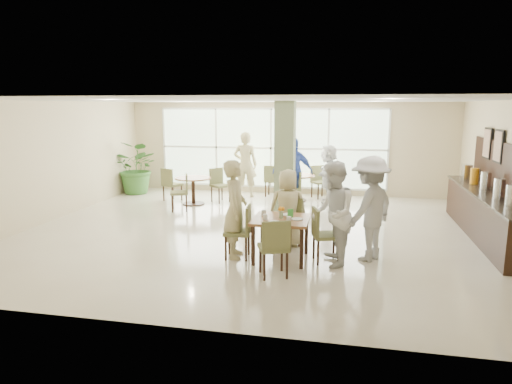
% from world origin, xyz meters
% --- Properties ---
extents(ground, '(10.00, 10.00, 0.00)m').
position_xyz_m(ground, '(0.00, 0.00, 0.00)').
color(ground, beige).
rests_on(ground, ground).
extents(room_shell, '(10.00, 10.00, 10.00)m').
position_xyz_m(room_shell, '(0.00, 0.00, 1.70)').
color(room_shell, white).
rests_on(room_shell, ground).
extents(window_bank, '(7.00, 0.04, 7.00)m').
position_xyz_m(window_bank, '(-0.50, 4.46, 1.40)').
color(window_bank, silver).
rests_on(window_bank, ground).
extents(column, '(0.45, 0.45, 2.80)m').
position_xyz_m(column, '(0.40, 1.20, 1.40)').
color(column, '#6C7D57').
rests_on(column, ground).
extents(main_table, '(0.98, 0.98, 0.75)m').
position_xyz_m(main_table, '(0.76, -1.72, 0.66)').
color(main_table, brown).
rests_on(main_table, ground).
extents(round_table_left, '(0.99, 0.99, 0.75)m').
position_xyz_m(round_table_left, '(-2.31, 2.37, 0.55)').
color(round_table_left, brown).
rests_on(round_table_left, ground).
extents(round_table_right, '(1.05, 1.05, 0.75)m').
position_xyz_m(round_table_right, '(0.42, 3.44, 0.56)').
color(round_table_right, brown).
rests_on(round_table_right, ground).
extents(chairs_main_table, '(2.09, 2.10, 0.95)m').
position_xyz_m(chairs_main_table, '(0.76, -1.76, 0.47)').
color(chairs_main_table, brown).
rests_on(chairs_main_table, ground).
extents(chairs_table_left, '(2.01, 1.88, 0.95)m').
position_xyz_m(chairs_table_left, '(-2.37, 2.35, 0.47)').
color(chairs_table_left, brown).
rests_on(chairs_table_left, ground).
extents(chairs_table_right, '(1.97, 1.88, 0.95)m').
position_xyz_m(chairs_table_right, '(0.38, 3.51, 0.47)').
color(chairs_table_right, brown).
rests_on(chairs_table_right, ground).
extents(tabletop_clutter, '(0.76, 0.77, 0.21)m').
position_xyz_m(tabletop_clutter, '(0.75, -1.76, 0.81)').
color(tabletop_clutter, white).
rests_on(tabletop_clutter, main_table).
extents(buffet_counter, '(0.64, 4.70, 1.95)m').
position_xyz_m(buffet_counter, '(4.70, 0.51, 0.55)').
color(buffet_counter, black).
rests_on(buffet_counter, ground).
extents(framed_art_a, '(0.05, 0.55, 0.70)m').
position_xyz_m(framed_art_a, '(4.95, 1.00, 1.85)').
color(framed_art_a, black).
rests_on(framed_art_a, ground).
extents(framed_art_b, '(0.05, 0.55, 0.70)m').
position_xyz_m(framed_art_b, '(4.95, 1.80, 1.85)').
color(framed_art_b, black).
rests_on(framed_art_b, ground).
extents(potted_plant, '(1.65, 1.65, 1.62)m').
position_xyz_m(potted_plant, '(-4.51, 3.53, 0.81)').
color(potted_plant, '#356A2A').
rests_on(potted_plant, ground).
extents(teen_left, '(0.52, 0.70, 1.76)m').
position_xyz_m(teen_left, '(-0.07, -1.74, 0.88)').
color(teen_left, tan).
rests_on(teen_left, ground).
extents(teen_far, '(0.79, 0.51, 1.51)m').
position_xyz_m(teen_far, '(0.76, -0.91, 0.75)').
color(teen_far, tan).
rests_on(teen_far, ground).
extents(teen_right, '(0.79, 0.95, 1.79)m').
position_xyz_m(teen_right, '(1.65, -1.82, 0.89)').
color(teen_right, white).
rests_on(teen_right, ground).
extents(teen_standing, '(1.24, 1.37, 1.85)m').
position_xyz_m(teen_standing, '(2.27, -1.40, 0.92)').
color(teen_standing, '#B0B0B3').
rests_on(teen_standing, ground).
extents(adult_a, '(1.20, 0.84, 1.86)m').
position_xyz_m(adult_a, '(0.41, 2.67, 0.93)').
color(adult_a, '#3D5CB8').
rests_on(adult_a, ground).
extents(adult_b, '(0.68, 1.52, 1.63)m').
position_xyz_m(adult_b, '(1.32, 3.40, 0.81)').
color(adult_b, white).
rests_on(adult_b, ground).
extents(adult_standing, '(0.73, 0.50, 1.94)m').
position_xyz_m(adult_standing, '(-1.14, 3.71, 0.97)').
color(adult_standing, tan).
rests_on(adult_standing, ground).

